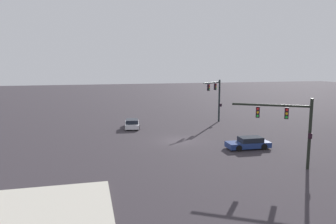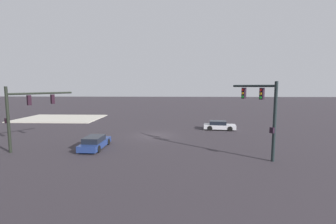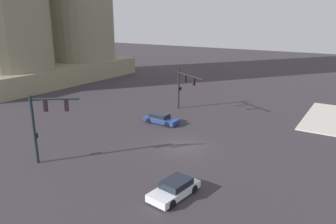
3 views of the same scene
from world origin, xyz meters
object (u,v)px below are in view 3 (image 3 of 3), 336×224
(traffic_signal_opposite_side, at_px, (184,83))
(sedan_car_waiting_far, at_px, (175,189))
(traffic_signal_near_corner, at_px, (43,119))
(sedan_car_approaching, at_px, (161,119))

(traffic_signal_opposite_side, distance_m, sedan_car_waiting_far, 22.69)
(traffic_signal_near_corner, distance_m, sedan_car_approaching, 15.46)
(sedan_car_waiting_far, bearing_deg, traffic_signal_opposite_side, -144.60)
(traffic_signal_opposite_side, bearing_deg, traffic_signal_near_corner, -64.71)
(traffic_signal_opposite_side, distance_m, sedan_car_approaching, 7.14)
(traffic_signal_near_corner, height_order, sedan_car_approaching, traffic_signal_near_corner)
(traffic_signal_opposite_side, height_order, sedan_car_waiting_far, traffic_signal_opposite_side)
(traffic_signal_near_corner, distance_m, sedan_car_waiting_far, 13.23)
(traffic_signal_near_corner, xyz_separation_m, traffic_signal_opposite_side, (21.13, -2.15, -0.22))
(traffic_signal_near_corner, bearing_deg, traffic_signal_opposite_side, 48.43)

